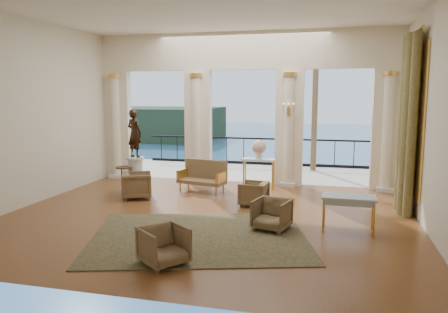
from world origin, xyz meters
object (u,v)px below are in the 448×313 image
(game_table, at_px, (349,199))
(armchair_a, at_px, (164,244))
(armchair_d, at_px, (137,184))
(console_table, at_px, (259,164))
(settee, at_px, (203,176))
(pedestal, at_px, (136,176))
(statue, at_px, (134,133))
(armchair_b, at_px, (272,213))
(side_table, at_px, (124,171))
(armchair_c, at_px, (254,192))

(game_table, bearing_deg, armchair_a, -138.06)
(armchair_a, xyz_separation_m, armchair_d, (-2.36, 4.03, 0.03))
(console_table, bearing_deg, settee, -152.61)
(armchair_a, xyz_separation_m, console_table, (0.53, 5.85, 0.39))
(armchair_a, distance_m, armchair_d, 4.67)
(settee, distance_m, pedestal, 1.86)
(game_table, height_order, statue, statue)
(armchair_b, bearing_deg, settee, 142.50)
(settee, height_order, game_table, settee)
(side_table, bearing_deg, game_table, -17.92)
(game_table, relative_size, console_table, 1.11)
(armchair_d, height_order, settee, settee)
(armchair_b, distance_m, statue, 4.90)
(statue, xyz_separation_m, console_table, (3.20, 1.25, -0.91))
(armchair_c, distance_m, settee, 2.02)
(pedestal, relative_size, statue, 0.76)
(settee, relative_size, game_table, 1.35)
(game_table, bearing_deg, armchair_c, 146.54)
(armchair_c, bearing_deg, armchair_d, -84.32)
(statue, xyz_separation_m, side_table, (-0.23, -0.21, -1.00))
(armchair_c, relative_size, pedestal, 0.66)
(game_table, xyz_separation_m, pedestal, (-5.57, 2.08, -0.16))
(settee, xyz_separation_m, game_table, (3.81, -2.68, 0.21))
(armchair_c, distance_m, console_table, 1.90)
(armchair_b, relative_size, settee, 0.49)
(armchair_b, distance_m, armchair_c, 1.91)
(armchair_b, xyz_separation_m, game_table, (1.48, 0.29, 0.29))
(statue, bearing_deg, armchair_c, -168.50)
(armchair_c, xyz_separation_m, side_table, (-3.62, 0.38, 0.31))
(game_table, height_order, console_table, console_table)
(settee, distance_m, game_table, 4.66)
(armchair_a, distance_m, armchair_b, 2.64)
(armchair_b, height_order, armchair_d, armchair_d)
(armchair_a, relative_size, armchair_c, 1.05)
(game_table, xyz_separation_m, statue, (-5.57, 2.08, 1.00))
(console_table, bearing_deg, side_table, -154.04)
(game_table, distance_m, side_table, 6.09)
(pedestal, bearing_deg, settee, 18.62)
(armchair_b, bearing_deg, armchair_c, 125.57)
(armchair_c, distance_m, side_table, 3.66)
(armchair_a, distance_m, statue, 5.47)
(game_table, bearing_deg, settee, 145.89)
(armchair_a, xyz_separation_m, armchair_b, (1.41, 2.22, 0.00))
(armchair_c, relative_size, side_table, 0.88)
(armchair_a, bearing_deg, statue, 69.11)
(armchair_c, height_order, pedestal, pedestal)
(statue, bearing_deg, armchair_b, 171.23)
(console_table, bearing_deg, statue, -155.76)
(side_table, bearing_deg, armchair_c, -6.06)
(armchair_d, bearing_deg, settee, -76.26)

